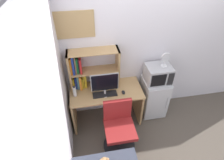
# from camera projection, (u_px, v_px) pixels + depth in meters

# --- Properties ---
(wall_back) EXTENTS (6.40, 0.04, 2.60)m
(wall_back) POSITION_uv_depth(u_px,v_px,m) (174.00, 48.00, 3.25)
(wall_back) COLOR silver
(wall_back) RESTS_ON ground_plane
(wall_left) EXTENTS (0.04, 4.40, 2.60)m
(wall_left) POSITION_uv_depth(u_px,v_px,m) (53.00, 147.00, 1.74)
(wall_left) COLOR silver
(wall_left) RESTS_ON ground_plane
(desk) EXTENTS (1.27, 0.61, 0.77)m
(desk) POSITION_uv_depth(u_px,v_px,m) (106.00, 100.00, 3.31)
(desk) COLOR tan
(desk) RESTS_ON ground_plane
(hutch_bookshelf) EXTENTS (0.84, 0.27, 0.72)m
(hutch_bookshelf) POSITION_uv_depth(u_px,v_px,m) (86.00, 70.00, 3.03)
(hutch_bookshelf) COLOR tan
(hutch_bookshelf) RESTS_ON desk
(monitor) EXTENTS (0.46, 0.17, 0.43)m
(monitor) POSITION_uv_depth(u_px,v_px,m) (105.00, 84.00, 2.94)
(monitor) COLOR #B7B7BC
(monitor) RESTS_ON desk
(keyboard) EXTENTS (0.42, 0.14, 0.02)m
(keyboard) POSITION_uv_depth(u_px,v_px,m) (105.00, 94.00, 3.07)
(keyboard) COLOR black
(keyboard) RESTS_ON desk
(computer_mouse) EXTENTS (0.06, 0.10, 0.03)m
(computer_mouse) POSITION_uv_depth(u_px,v_px,m) (123.00, 92.00, 3.10)
(computer_mouse) COLOR black
(computer_mouse) RESTS_ON desk
(water_bottle) EXTENTS (0.06, 0.06, 0.21)m
(water_bottle) POSITION_uv_depth(u_px,v_px,m) (75.00, 92.00, 3.00)
(water_bottle) COLOR silver
(water_bottle) RESTS_ON desk
(mini_fridge) EXTENTS (0.46, 0.50, 0.81)m
(mini_fridge) POSITION_uv_depth(u_px,v_px,m) (153.00, 97.00, 3.56)
(mini_fridge) COLOR silver
(mini_fridge) RESTS_ON ground_plane
(microwave) EXTENTS (0.44, 0.37, 0.31)m
(microwave) POSITION_uv_depth(u_px,v_px,m) (158.00, 74.00, 3.20)
(microwave) COLOR #ADADB2
(microwave) RESTS_ON mini_fridge
(desk_fan) EXTENTS (0.16, 0.11, 0.27)m
(desk_fan) POSITION_uv_depth(u_px,v_px,m) (166.00, 59.00, 3.01)
(desk_fan) COLOR silver
(desk_fan) RESTS_ON microwave
(desk_chair) EXTENTS (0.55, 0.55, 0.92)m
(desk_chair) POSITION_uv_depth(u_px,v_px,m) (119.00, 129.00, 2.96)
(desk_chair) COLOR black
(desk_chair) RESTS_ON ground_plane
(wall_corkboard) EXTENTS (0.58, 0.02, 0.41)m
(wall_corkboard) POSITION_uv_depth(u_px,v_px,m) (75.00, 25.00, 2.63)
(wall_corkboard) COLOR tan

